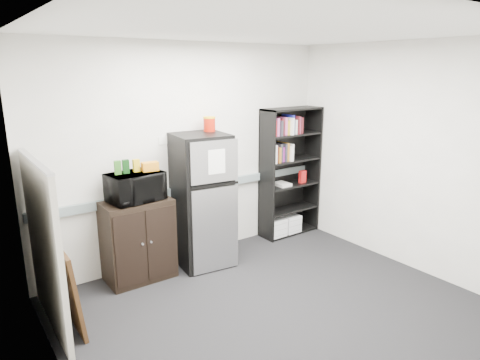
{
  "coord_description": "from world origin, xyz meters",
  "views": [
    {
      "loc": [
        -2.55,
        -2.9,
        2.39
      ],
      "look_at": [
        0.17,
        0.9,
        1.16
      ],
      "focal_mm": 32.0,
      "sensor_mm": 36.0,
      "label": 1
    }
  ],
  "objects_px": {
    "bookshelf": "(289,169)",
    "refrigerator": "(202,201)",
    "cubicle_partition": "(44,246)",
    "cabinet": "(138,240)",
    "microwave": "(135,187)"
  },
  "relations": [
    {
      "from": "bookshelf",
      "to": "refrigerator",
      "type": "height_order",
      "value": "bookshelf"
    },
    {
      "from": "cubicle_partition",
      "to": "cabinet",
      "type": "height_order",
      "value": "cubicle_partition"
    },
    {
      "from": "cabinet",
      "to": "refrigerator",
      "type": "xyz_separation_m",
      "value": [
        0.81,
        -0.08,
        0.34
      ]
    },
    {
      "from": "refrigerator",
      "to": "bookshelf",
      "type": "bearing_deg",
      "value": 12.17
    },
    {
      "from": "bookshelf",
      "to": "cubicle_partition",
      "type": "bearing_deg",
      "value": -171.87
    },
    {
      "from": "cabinet",
      "to": "bookshelf",
      "type": "bearing_deg",
      "value": 1.6
    },
    {
      "from": "bookshelf",
      "to": "microwave",
      "type": "bearing_deg",
      "value": -178.01
    },
    {
      "from": "bookshelf",
      "to": "cubicle_partition",
      "type": "relative_size",
      "value": 1.14
    },
    {
      "from": "cabinet",
      "to": "refrigerator",
      "type": "bearing_deg",
      "value": -5.66
    },
    {
      "from": "microwave",
      "to": "refrigerator",
      "type": "bearing_deg",
      "value": -12.16
    },
    {
      "from": "microwave",
      "to": "cubicle_partition",
      "type": "bearing_deg",
      "value": -166.65
    },
    {
      "from": "bookshelf",
      "to": "cabinet",
      "type": "height_order",
      "value": "bookshelf"
    },
    {
      "from": "microwave",
      "to": "refrigerator",
      "type": "relative_size",
      "value": 0.35
    },
    {
      "from": "cubicle_partition",
      "to": "refrigerator",
      "type": "xyz_separation_m",
      "value": [
        1.87,
        0.34,
        0.01
      ]
    },
    {
      "from": "bookshelf",
      "to": "microwave",
      "type": "relative_size",
      "value": 3.19
    }
  ]
}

